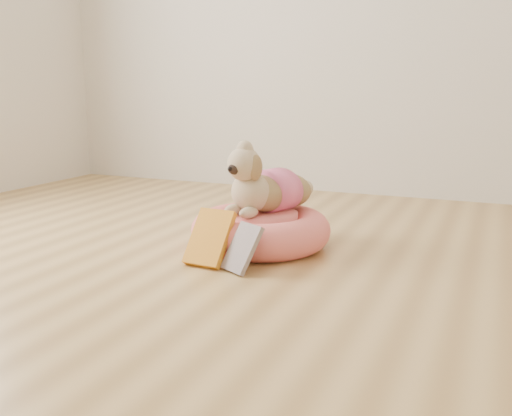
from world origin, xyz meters
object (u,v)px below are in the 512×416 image
at_px(book_yellow, 210,238).
at_px(book_white, 242,248).
at_px(pet_bed, 261,230).
at_px(dog, 265,175).

xyz_separation_m(book_yellow, book_white, (0.15, -0.03, -0.01)).
bearing_deg(book_white, pet_bed, 129.77).
height_order(dog, book_yellow, dog).
bearing_deg(book_white, dog, 127.39).
bearing_deg(book_yellow, pet_bed, 77.49).
distance_m(pet_bed, book_yellow, 0.30).
xyz_separation_m(dog, book_white, (0.05, -0.34, -0.22)).
height_order(book_yellow, book_white, book_yellow).
xyz_separation_m(pet_bed, dog, (0.01, 0.02, 0.23)).
bearing_deg(pet_bed, dog, 55.23).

